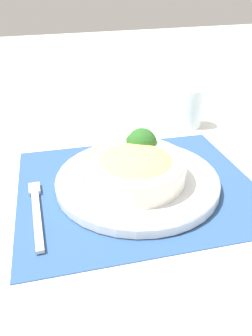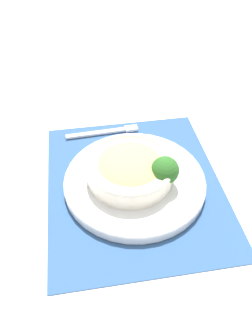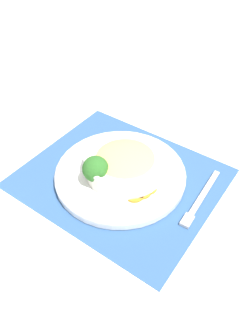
% 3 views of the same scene
% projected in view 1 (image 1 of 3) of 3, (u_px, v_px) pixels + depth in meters
% --- Properties ---
extents(ground_plane, '(4.00, 4.00, 0.00)m').
position_uv_depth(ground_plane, '(137.00, 186.00, 0.61)').
color(ground_plane, white).
extents(placemat, '(0.48, 0.42, 0.00)m').
position_uv_depth(placemat, '(137.00, 185.00, 0.61)').
color(placemat, '#2D5184').
rests_on(placemat, ground_plane).
extents(plate, '(0.30, 0.30, 0.02)m').
position_uv_depth(plate, '(137.00, 179.00, 0.61)').
color(plate, silver).
rests_on(plate, placemat).
extents(bowl, '(0.18, 0.18, 0.05)m').
position_uv_depth(bowl, '(135.00, 167.00, 0.58)').
color(bowl, silver).
rests_on(bowl, plate).
extents(broccoli_floret, '(0.06, 0.06, 0.07)m').
position_uv_depth(broccoli_floret, '(142.00, 143.00, 0.64)').
color(broccoli_floret, '#84AD5B').
rests_on(broccoli_floret, plate).
extents(carrot_slice_near, '(0.04, 0.04, 0.01)m').
position_uv_depth(carrot_slice_near, '(98.00, 169.00, 0.62)').
color(carrot_slice_near, orange).
rests_on(carrot_slice_near, plate).
extents(carrot_slice_middle, '(0.04, 0.04, 0.01)m').
position_uv_depth(carrot_slice_middle, '(95.00, 174.00, 0.61)').
color(carrot_slice_middle, orange).
rests_on(carrot_slice_middle, plate).
extents(carrot_slice_far, '(0.04, 0.04, 0.01)m').
position_uv_depth(carrot_slice_far, '(95.00, 179.00, 0.59)').
color(carrot_slice_far, orange).
rests_on(carrot_slice_far, plate).
extents(water_glass, '(0.06, 0.06, 0.10)m').
position_uv_depth(water_glass, '(190.00, 110.00, 0.84)').
color(water_glass, silver).
rests_on(water_glass, ground_plane).
extents(fork, '(0.03, 0.18, 0.01)m').
position_uv_depth(fork, '(36.00, 207.00, 0.55)').
color(fork, silver).
rests_on(fork, placemat).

